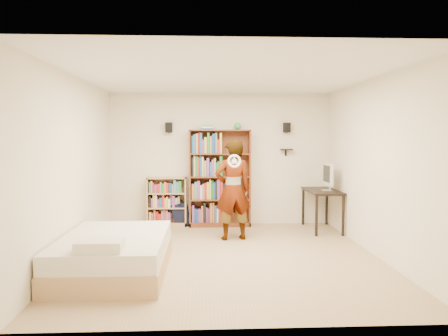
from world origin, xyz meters
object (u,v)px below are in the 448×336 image
(computer_desk, at_px, (322,210))
(tall_bookshelf, at_px, (220,178))
(person, at_px, (233,190))
(low_bookshelf, at_px, (167,202))
(daybed, at_px, (114,249))

(computer_desk, bearing_deg, tall_bookshelf, 165.55)
(tall_bookshelf, relative_size, person, 1.11)
(computer_desk, bearing_deg, person, -158.58)
(computer_desk, bearing_deg, low_bookshelf, 169.98)
(low_bookshelf, distance_m, person, 1.81)
(daybed, bearing_deg, computer_desk, 35.62)
(low_bookshelf, height_order, person, person)
(tall_bookshelf, distance_m, person, 1.22)
(person, bearing_deg, computer_desk, -170.32)
(computer_desk, relative_size, person, 0.65)
(computer_desk, relative_size, daybed, 0.55)
(tall_bookshelf, xyz_separation_m, computer_desk, (1.97, -0.51, -0.58))
(tall_bookshelf, relative_size, computer_desk, 1.70)
(tall_bookshelf, height_order, person, tall_bookshelf)
(tall_bookshelf, bearing_deg, low_bookshelf, 178.36)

